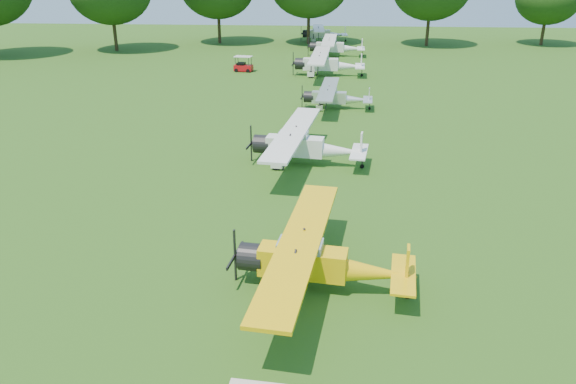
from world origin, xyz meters
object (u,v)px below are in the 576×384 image
Objects in this scene: aircraft_2 at (316,259)px; aircraft_3 at (304,144)px; aircraft_4 at (334,96)px; aircraft_6 at (334,46)px; golf_cart at (243,66)px; aircraft_7 at (323,32)px; aircraft_5 at (326,62)px.

aircraft_2 is 13.41m from aircraft_3.
aircraft_6 is (-0.03, 26.23, 0.24)m from aircraft_4.
aircraft_2 is 53.01m from aircraft_6.
golf_cart is (-9.06, 42.13, -0.68)m from aircraft_2.
aircraft_3 is 53.10m from aircraft_7.
aircraft_6 is 1.03× the size of aircraft_7.
aircraft_6 is at bearing 93.66° from aircraft_4.
aircraft_6 is at bearing 96.28° from aircraft_2.
golf_cart is (-7.93, 28.77, -0.73)m from aircraft_3.
aircraft_6 is 14.58m from golf_cart.
aircraft_5 is (0.92, 27.08, 0.09)m from aircraft_3.
aircraft_5 is at bearing 95.16° from aircraft_3.
golf_cart is at bearing -110.84° from aircraft_7.
aircraft_5 reaches higher than aircraft_4.
aircraft_2 is at bearing -91.76° from aircraft_7.
aircraft_6 is at bearing -85.47° from aircraft_7.
aircraft_4 is at bearing 95.56° from aircraft_2.
aircraft_4 is 39.72m from aircraft_7.
aircraft_2 is 5.21× the size of golf_cart.
aircraft_3 reaches higher than aircraft_4.
aircraft_4 is (1.78, 13.41, -0.22)m from aircraft_3.
aircraft_3 is (-1.13, 13.37, 0.05)m from aircraft_2.
aircraft_2 is at bearing -78.08° from aircraft_3.
aircraft_3 is 29.85m from golf_cart.
aircraft_7 is at bearing 99.20° from aircraft_6.
aircraft_6 is at bearing 94.57° from aircraft_3.
aircraft_6 is 5.48× the size of golf_cart.
aircraft_6 is (0.83, 12.56, -0.07)m from aircraft_5.
aircraft_3 reaches higher than aircraft_7.
aircraft_4 is at bearing -83.90° from aircraft_5.
aircraft_7 is (-1.70, 13.46, -0.04)m from aircraft_6.
aircraft_6 is at bearing 56.91° from golf_cart.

